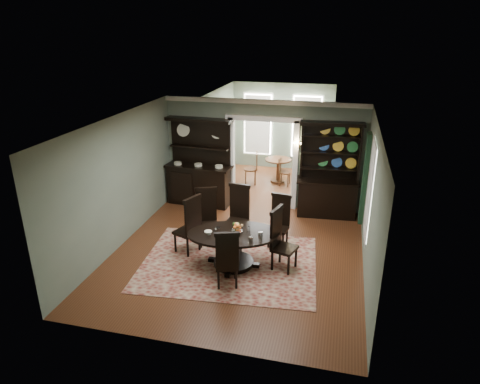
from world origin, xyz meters
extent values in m
cube|color=#603019|center=(0.00, 0.00, -0.01)|extent=(5.50, 6.00, 0.01)
cube|color=silver|center=(0.00, 0.00, 3.00)|extent=(5.50, 6.00, 0.01)
cube|color=gray|center=(-2.75, 0.00, 1.50)|extent=(0.01, 6.00, 3.00)
cube|color=gray|center=(2.75, 0.00, 1.50)|extent=(0.01, 6.00, 3.00)
cube|color=gray|center=(0.00, -3.00, 1.50)|extent=(5.50, 0.01, 3.00)
cube|color=gray|center=(-1.83, 3.00, 1.50)|extent=(1.85, 0.01, 3.00)
cube|color=gray|center=(1.83, 3.00, 1.50)|extent=(1.85, 0.01, 3.00)
cube|color=gray|center=(0.00, 3.00, 2.75)|extent=(1.80, 0.01, 0.50)
cube|color=white|center=(0.00, 2.95, 2.94)|extent=(5.50, 0.10, 0.12)
cube|color=#603019|center=(0.00, 4.75, -0.01)|extent=(3.50, 3.50, 0.01)
cube|color=silver|center=(0.00, 4.75, 3.00)|extent=(3.50, 3.50, 0.01)
cube|color=gray|center=(-1.75, 4.75, 1.50)|extent=(0.01, 3.50, 3.00)
cube|color=gray|center=(1.75, 4.75, 1.50)|extent=(0.01, 3.50, 3.00)
cube|color=gray|center=(0.00, 6.50, 1.50)|extent=(3.50, 0.01, 3.00)
cube|color=white|center=(-0.85, 6.45, 1.55)|extent=(1.05, 0.06, 2.20)
cube|color=white|center=(0.85, 6.45, 1.55)|extent=(1.05, 0.06, 2.20)
cube|color=white|center=(-0.90, 3.00, 1.25)|extent=(0.14, 0.25, 2.50)
cube|color=white|center=(0.90, 3.00, 1.25)|extent=(0.14, 0.25, 2.50)
cube|color=white|center=(0.00, 3.00, 2.50)|extent=(2.08, 0.25, 0.14)
cube|color=white|center=(2.74, 0.60, 1.60)|extent=(0.02, 1.10, 2.00)
cube|color=white|center=(2.73, 0.60, 1.60)|extent=(0.01, 1.22, 2.12)
cube|color=black|center=(2.65, 1.28, 1.60)|extent=(0.10, 0.35, 2.10)
cube|color=#B67130|center=(0.95, 2.92, 1.85)|extent=(0.08, 0.05, 0.18)
sphere|color=#FFD88C|center=(0.85, 2.77, 1.93)|extent=(0.07, 0.07, 0.07)
sphere|color=#FFD88C|center=(1.05, 2.77, 1.93)|extent=(0.07, 0.07, 0.07)
cube|color=maroon|center=(-0.07, -0.37, 0.01)|extent=(3.94, 3.18, 0.01)
ellipsoid|color=black|center=(0.04, -0.40, 0.74)|extent=(2.18, 1.67, 0.05)
cylinder|color=black|center=(0.04, -0.40, 0.70)|extent=(2.18, 2.18, 0.03)
cylinder|color=black|center=(0.04, -0.40, 0.39)|extent=(0.24, 0.24, 0.67)
cylinder|color=black|center=(0.04, -0.40, 0.05)|extent=(0.86, 0.86, 0.10)
cylinder|color=silver|center=(0.10, -0.36, 0.79)|extent=(0.25, 0.25, 0.05)
cube|color=black|center=(-0.79, 0.37, 0.48)|extent=(0.62, 0.61, 0.06)
cube|color=black|center=(-0.87, 0.56, 0.89)|extent=(0.46, 0.24, 0.81)
cube|color=black|center=(-0.87, 0.56, 1.30)|extent=(0.50, 0.27, 0.08)
cylinder|color=black|center=(-0.89, 0.13, 0.24)|extent=(0.05, 0.05, 0.48)
cylinder|color=black|center=(-0.54, 0.28, 0.24)|extent=(0.05, 0.05, 0.48)
cylinder|color=black|center=(-1.03, 0.47, 0.24)|extent=(0.05, 0.05, 0.48)
cylinder|color=black|center=(-0.69, 0.62, 0.24)|extent=(0.05, 0.05, 0.48)
cube|color=black|center=(-0.17, 0.70, 0.48)|extent=(0.52, 0.50, 0.06)
cube|color=black|center=(-0.15, 0.91, 0.90)|extent=(0.49, 0.09, 0.82)
cube|color=black|center=(-0.15, 0.91, 1.32)|extent=(0.53, 0.12, 0.08)
cylinder|color=black|center=(-0.38, 0.53, 0.24)|extent=(0.05, 0.05, 0.48)
cylinder|color=black|center=(0.00, 0.49, 0.24)|extent=(0.05, 0.05, 0.48)
cylinder|color=black|center=(-0.34, 0.90, 0.24)|extent=(0.05, 0.05, 0.48)
cylinder|color=black|center=(0.03, 0.87, 0.24)|extent=(0.05, 0.05, 0.48)
cube|color=black|center=(0.82, 0.65, 0.44)|extent=(0.49, 0.47, 0.06)
cube|color=black|center=(0.85, 0.84, 0.82)|extent=(0.44, 0.10, 0.75)
cube|color=black|center=(0.85, 0.84, 1.20)|extent=(0.48, 0.13, 0.08)
cylinder|color=black|center=(0.63, 0.50, 0.22)|extent=(0.05, 0.05, 0.44)
cylinder|color=black|center=(0.97, 0.46, 0.22)|extent=(0.05, 0.05, 0.44)
cylinder|color=black|center=(0.67, 0.84, 0.22)|extent=(0.05, 0.05, 0.44)
cylinder|color=black|center=(1.02, 0.80, 0.22)|extent=(0.05, 0.05, 0.44)
cube|color=black|center=(-1.13, -0.08, 0.49)|extent=(0.62, 0.63, 0.06)
cube|color=black|center=(-0.94, -0.16, 0.92)|extent=(0.24, 0.47, 0.83)
cube|color=black|center=(-0.94, -0.16, 1.34)|extent=(0.28, 0.52, 0.09)
cylinder|color=black|center=(-1.23, 0.17, 0.24)|extent=(0.05, 0.05, 0.49)
cylinder|color=black|center=(-1.38, -0.18, 0.24)|extent=(0.05, 0.05, 0.49)
cylinder|color=black|center=(-0.88, 0.02, 0.24)|extent=(0.05, 0.05, 0.49)
cylinder|color=black|center=(-1.03, -0.33, 0.24)|extent=(0.05, 0.05, 0.49)
cube|color=black|center=(1.11, -0.31, 0.48)|extent=(0.58, 0.59, 0.06)
cube|color=black|center=(0.91, -0.25, 0.89)|extent=(0.19, 0.47, 0.81)
cube|color=black|center=(0.91, -0.25, 1.31)|extent=(0.22, 0.52, 0.08)
cylinder|color=black|center=(1.23, -0.54, 0.24)|extent=(0.05, 0.05, 0.48)
cylinder|color=black|center=(1.34, -0.18, 0.24)|extent=(0.05, 0.05, 0.48)
cylinder|color=black|center=(0.88, -0.43, 0.24)|extent=(0.05, 0.05, 0.48)
cylinder|color=black|center=(0.98, -0.07, 0.24)|extent=(0.05, 0.05, 0.48)
cube|color=black|center=(0.10, -1.16, 0.44)|extent=(0.55, 0.54, 0.06)
cube|color=black|center=(0.16, -1.34, 0.82)|extent=(0.43, 0.18, 0.75)
cube|color=black|center=(0.16, -1.34, 1.21)|extent=(0.48, 0.21, 0.08)
cylinder|color=black|center=(0.21, -0.94, 0.22)|extent=(0.05, 0.05, 0.44)
cylinder|color=black|center=(-0.12, -1.05, 0.22)|extent=(0.05, 0.05, 0.44)
cylinder|color=black|center=(0.32, -1.27, 0.22)|extent=(0.05, 0.05, 0.44)
cylinder|color=black|center=(-0.01, -1.37, 0.22)|extent=(0.05, 0.05, 0.44)
cube|color=black|center=(-1.77, 2.67, 0.55)|extent=(1.79, 0.73, 1.10)
cube|color=black|center=(-1.77, 2.67, 1.12)|extent=(1.91, 0.79, 0.05)
cube|color=black|center=(-1.77, 2.91, 1.78)|extent=(1.76, 0.21, 1.29)
cube|color=black|center=(-1.77, 2.80, 1.64)|extent=(1.72, 0.43, 0.04)
cube|color=black|center=(-1.77, 2.78, 2.41)|extent=(1.89, 0.52, 0.09)
cube|color=black|center=(1.81, 2.67, 0.49)|extent=(1.56, 0.66, 0.98)
cube|color=black|center=(1.81, 2.67, 0.99)|extent=(1.67, 0.72, 0.04)
cube|color=black|center=(1.81, 2.89, 1.74)|extent=(1.52, 0.18, 1.47)
cube|color=black|center=(1.07, 2.78, 1.74)|extent=(0.08, 0.29, 1.52)
cube|color=black|center=(2.55, 2.78, 1.74)|extent=(0.08, 0.29, 1.52)
cube|color=black|center=(1.81, 2.76, 2.49)|extent=(1.65, 0.47, 0.09)
cube|color=black|center=(1.81, 2.78, 1.30)|extent=(1.54, 0.40, 0.03)
cube|color=black|center=(1.81, 2.78, 1.74)|extent=(1.54, 0.40, 0.03)
cube|color=black|center=(1.81, 2.78, 2.17)|extent=(1.54, 0.40, 0.03)
cylinder|color=#553518|center=(0.13, 4.99, 0.76)|extent=(0.84, 0.84, 0.04)
cylinder|color=#553518|center=(0.13, 4.99, 0.39)|extent=(0.11, 0.11, 0.74)
cylinder|color=#553518|center=(0.13, 4.99, 0.03)|extent=(0.46, 0.46, 0.06)
cylinder|color=#553518|center=(-0.70, 4.61, 0.49)|extent=(0.44, 0.44, 0.04)
cube|color=#553518|center=(-0.51, 4.65, 0.77)|extent=(0.12, 0.39, 0.55)
cylinder|color=#553518|center=(-0.89, 4.72, 0.25)|extent=(0.04, 0.04, 0.49)
cylinder|color=#553518|center=(-0.82, 4.42, 0.25)|extent=(0.04, 0.04, 0.49)
cylinder|color=#553518|center=(-0.59, 4.79, 0.25)|extent=(0.04, 0.04, 0.49)
cylinder|color=#553518|center=(-0.52, 4.49, 0.25)|extent=(0.04, 0.04, 0.49)
cylinder|color=#553518|center=(0.39, 4.74, 0.43)|extent=(0.38, 0.38, 0.04)
cube|color=#553518|center=(0.22, 4.75, 0.67)|extent=(0.05, 0.34, 0.48)
cylinder|color=#553518|center=(0.52, 4.60, 0.21)|extent=(0.03, 0.03, 0.43)
cylinder|color=#553518|center=(0.53, 4.87, 0.21)|extent=(0.03, 0.03, 0.43)
cylinder|color=#553518|center=(0.25, 4.62, 0.21)|extent=(0.03, 0.03, 0.43)
cylinder|color=#553518|center=(0.27, 4.88, 0.21)|extent=(0.03, 0.03, 0.43)
camera|label=1|loc=(2.08, -8.15, 4.82)|focal=32.00mm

